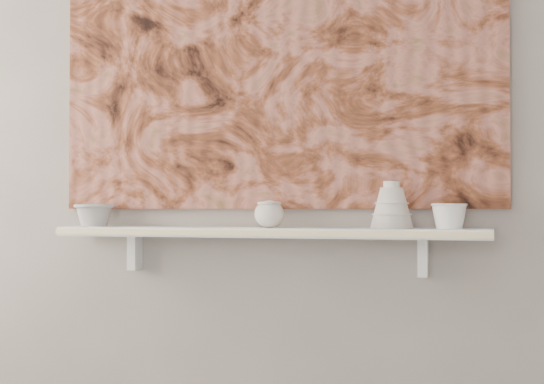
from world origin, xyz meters
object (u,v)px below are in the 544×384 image
(bowl_grey, at_px, (94,215))
(bowl_white, at_px, (449,216))
(cup_cream, at_px, (269,214))
(shelf, at_px, (266,232))
(bell_vessel, at_px, (392,205))
(painting, at_px, (272,43))

(bowl_grey, xyz_separation_m, bowl_white, (1.18, 0.00, -0.00))
(cup_cream, relative_size, bowl_white, 0.89)
(shelf, height_order, cup_cream, cup_cream)
(shelf, height_order, bell_vessel, bell_vessel)
(bowl_white, bearing_deg, bell_vessel, 180.00)
(shelf, xyz_separation_m, bowl_grey, (-0.61, 0.00, 0.05))
(bowl_grey, height_order, bowl_white, bowl_grey)
(shelf, relative_size, bowl_grey, 10.18)
(shelf, distance_m, cup_cream, 0.06)
(painting, relative_size, bowl_white, 14.02)
(cup_cream, bearing_deg, bowl_white, 0.00)
(shelf, distance_m, painting, 0.63)
(painting, distance_m, bowl_grey, 0.84)
(shelf, bearing_deg, painting, 90.00)
(cup_cream, distance_m, bowl_white, 0.56)
(cup_cream, height_order, bowl_white, cup_cream)
(shelf, xyz_separation_m, painting, (0.00, 0.08, 0.62))
(shelf, relative_size, bowl_white, 13.08)
(bell_vessel, relative_size, bowl_white, 1.36)
(bell_vessel, distance_m, bowl_white, 0.17)
(painting, relative_size, bell_vessel, 10.30)
(bowl_grey, relative_size, bowl_white, 1.28)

